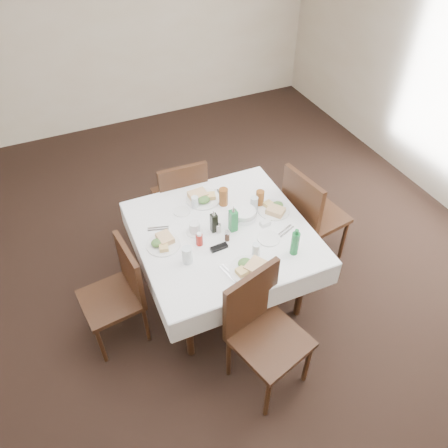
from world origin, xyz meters
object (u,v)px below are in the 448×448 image
object	(u,v)px
chair_north	(181,196)
bread_basket	(244,214)
chair_west	(120,289)
coffee_mug	(195,228)
water_w	(187,255)
chair_south	(261,325)
green_bottle	(295,243)
water_e	(254,203)
ketchup_bottle	(199,239)
water_s	(256,250)
chair_east	(309,212)
water_n	(195,202)
dining_table	(223,237)
oil_cruet_green	(233,220)
oil_cruet_dark	(214,222)

from	to	relation	value
chair_north	bread_basket	size ratio (longest dim) A/B	4.32
chair_west	coffee_mug	bearing A→B (deg)	10.17
chair_north	water_w	world-z (taller)	chair_north
coffee_mug	chair_south	bearing A→B (deg)	-81.22
coffee_mug	green_bottle	size ratio (longest dim) A/B	0.57
chair_north	water_e	distance (m)	0.84
chair_south	ketchup_bottle	distance (m)	0.81
water_s	green_bottle	world-z (taller)	green_bottle
chair_south	water_w	bearing A→B (deg)	116.11
water_e	chair_east	bearing A→B (deg)	-8.38
water_n	ketchup_bottle	distance (m)	0.45
water_e	bread_basket	bearing A→B (deg)	-154.71
green_bottle	chair_east	bearing A→B (deg)	45.86
chair_west	water_s	world-z (taller)	chair_west
dining_table	water_s	size ratio (longest dim) A/B	12.61
chair_east	oil_cruet_green	size ratio (longest dim) A/B	4.10
bread_basket	chair_north	bearing A→B (deg)	112.83
chair_north	chair_south	world-z (taller)	chair_south
water_e	coffee_mug	world-z (taller)	water_e
chair_north	water_s	xyz separation A→B (m)	(0.20, -1.15, 0.26)
chair_east	chair_west	size ratio (longest dim) A/B	1.11
oil_cruet_green	coffee_mug	bearing A→B (deg)	161.54
water_n	coffee_mug	distance (m)	0.31
coffee_mug	water_s	bearing A→B (deg)	-51.77
chair_west	chair_south	bearing A→B (deg)	-43.26
water_n	water_s	bearing A→B (deg)	-73.04
oil_cruet_dark	coffee_mug	world-z (taller)	oil_cruet_dark
chair_south	chair_west	bearing A→B (deg)	136.74
chair_south	oil_cruet_green	xyz separation A→B (m)	(0.16, 0.81, 0.29)
chair_east	chair_south	bearing A→B (deg)	-137.42
water_s	green_bottle	size ratio (longest dim) A/B	0.46
green_bottle	chair_west	bearing A→B (deg)	162.75
dining_table	bread_basket	xyz separation A→B (m)	(0.23, 0.08, 0.11)
water_e	oil_cruet_green	bearing A→B (deg)	-149.29
chair_south	ketchup_bottle	bearing A→B (deg)	101.61
dining_table	water_n	xyz separation A→B (m)	(-0.10, 0.36, 0.13)
chair_west	oil_cruet_dark	distance (m)	0.90
water_n	oil_cruet_dark	distance (m)	0.34
water_e	coffee_mug	bearing A→B (deg)	-173.52
bread_basket	coffee_mug	world-z (taller)	coffee_mug
dining_table	chair_west	size ratio (longest dim) A/B	1.51
chair_north	coffee_mug	size ratio (longest dim) A/B	7.02
chair_west	green_bottle	distance (m)	1.40
chair_east	coffee_mug	size ratio (longest dim) A/B	7.45
dining_table	chair_south	xyz separation A→B (m)	(-0.07, -0.83, -0.10)
chair_west	water_n	world-z (taller)	chair_west
water_e	ketchup_bottle	world-z (taller)	water_e
chair_north	bread_basket	bearing A→B (deg)	-67.17
oil_cruet_dark	coffee_mug	xyz separation A→B (m)	(-0.15, 0.05, -0.05)
water_s	green_bottle	xyz separation A→B (m)	(0.28, -0.10, 0.05)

